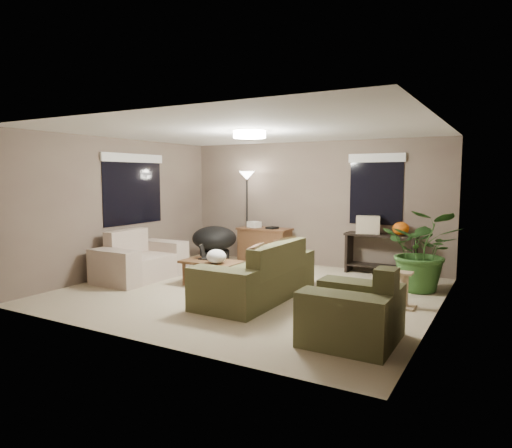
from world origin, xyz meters
The scene contains 20 objects.
room_shell centered at (0.00, 0.00, 1.25)m, with size 5.50×5.50×5.50m.
main_sofa centered at (0.33, -0.28, 0.29)m, with size 0.95×2.20×0.85m.
throw_pillows centered at (0.58, -0.28, 0.65)m, with size 0.32×1.38×0.47m.
loveseat centered at (-2.17, -0.18, 0.30)m, with size 0.90×1.60×0.85m.
armchair centered at (2.10, -1.34, 0.30)m, with size 0.95×1.00×0.85m.
coffee_table centered at (-0.73, 0.00, 0.36)m, with size 1.00×0.55×0.42m.
laptop centered at (-0.89, 0.10, 0.48)m, with size 0.41×0.25×0.24m.
plastic_bag centered at (-0.53, -0.15, 0.53)m, with size 0.33×0.29×0.23m, color white.
desk centered at (-0.87, 2.09, 0.38)m, with size 1.10×0.50×0.75m.
desk_papers centered at (-1.02, 2.08, 0.80)m, with size 0.71×0.31×0.12m.
console_table centered at (1.47, 2.28, 0.44)m, with size 1.30×0.40×0.75m.
pumpkin centered at (1.82, 2.28, 0.87)m, with size 0.29×0.29×0.24m, color orange.
cardboard_box centered at (1.22, 2.28, 0.91)m, with size 0.43×0.32×0.32m, color beige.
papasan_chair centered at (-1.72, 1.51, 0.47)m, with size 1.01×1.01×0.80m.
floor_lamp centered at (-1.32, 2.14, 1.60)m, with size 0.32×0.32×1.91m.
ceiling_fixture centered at (0.00, 0.00, 2.44)m, with size 0.50×0.50×0.10m, color white.
houseplant centered at (2.37, 1.36, 0.51)m, with size 1.17×1.30×1.01m, color #2D5923.
cat_scratching_post centered at (2.30, 0.27, 0.21)m, with size 0.32×0.32×0.50m.
window_left centered at (-2.73, 0.30, 1.78)m, with size 0.05×1.56×1.33m.
window_back centered at (1.30, 2.48, 1.79)m, with size 1.06×0.05×1.33m.
Camera 1 is at (3.56, -6.09, 1.81)m, focal length 32.00 mm.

